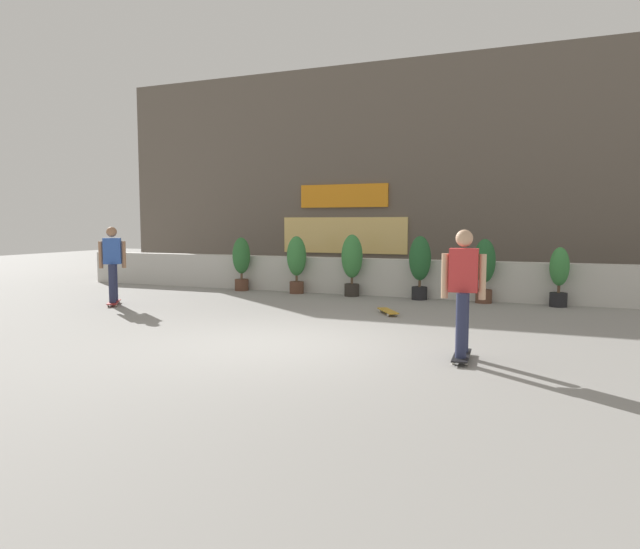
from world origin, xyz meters
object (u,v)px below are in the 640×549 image
object	(u,v)px
potted_plant_2	(352,260)
potted_plant_5	(559,274)
skateboard_near_camera	(388,311)
potted_plant_1	(297,260)
skater_by_wall_right	(113,262)
potted_plant_4	(484,266)
potted_plant_0	(241,260)
potted_plant_3	(420,263)
skater_far_left	(463,288)

from	to	relation	value
potted_plant_2	potted_plant_5	distance (m)	4.64
skateboard_near_camera	potted_plant_1	bearing A→B (deg)	142.45
potted_plant_2	potted_plant_5	bearing A→B (deg)	0.00
potted_plant_1	skater_by_wall_right	size ratio (longest dim) A/B	0.85
potted_plant_4	skater_by_wall_right	size ratio (longest dim) A/B	0.84
potted_plant_4	potted_plant_2	bearing A→B (deg)	180.00
potted_plant_5	skater_by_wall_right	world-z (taller)	skater_by_wall_right
potted_plant_0	potted_plant_5	xyz separation A→B (m)	(7.71, 0.00, -0.10)
potted_plant_0	skater_by_wall_right	xyz separation A→B (m)	(-1.24, -3.36, 0.14)
potted_plant_2	skater_by_wall_right	world-z (taller)	skater_by_wall_right
skater_by_wall_right	skateboard_near_camera	world-z (taller)	skater_by_wall_right
potted_plant_5	potted_plant_3	bearing A→B (deg)	-180.00
potted_plant_2	potted_plant_0	bearing A→B (deg)	180.00
potted_plant_1	potted_plant_2	world-z (taller)	potted_plant_2
potted_plant_0	skater_far_left	bearing A→B (deg)	-40.73
potted_plant_0	potted_plant_2	bearing A→B (deg)	0.00
potted_plant_1	skater_by_wall_right	distance (m)	4.40
potted_plant_1	skateboard_near_camera	world-z (taller)	potted_plant_1
potted_plant_0	potted_plant_5	bearing A→B (deg)	0.00
potted_plant_5	skateboard_near_camera	bearing A→B (deg)	-143.17
skater_by_wall_right	skateboard_near_camera	distance (m)	6.01
potted_plant_2	skateboard_near_camera	xyz separation A→B (m)	(1.54, -2.32, -0.81)
potted_plant_2	skater_by_wall_right	bearing A→B (deg)	-142.05
potted_plant_5	skateboard_near_camera	world-z (taller)	potted_plant_5
skater_far_left	skateboard_near_camera	world-z (taller)	skater_far_left
skater_far_left	potted_plant_4	bearing A→B (deg)	93.32
potted_plant_4	potted_plant_5	xyz separation A→B (m)	(1.54, 0.00, -0.12)
potted_plant_4	skater_by_wall_right	world-z (taller)	skater_by_wall_right
potted_plant_0	skater_far_left	size ratio (longest dim) A/B	0.82
potted_plant_3	potted_plant_1	bearing A→B (deg)	-180.00
potted_plant_2	potted_plant_3	world-z (taller)	potted_plant_2
skater_by_wall_right	potted_plant_4	bearing A→B (deg)	24.39
potted_plant_2	skateboard_near_camera	size ratio (longest dim) A/B	1.93
skateboard_near_camera	potted_plant_2	bearing A→B (deg)	123.61
skater_far_left	potted_plant_3	bearing A→B (deg)	107.55
potted_plant_5	skater_far_left	bearing A→B (deg)	-102.22
skater_far_left	skater_by_wall_right	world-z (taller)	same
potted_plant_1	skater_far_left	xyz separation A→B (m)	(4.91, -5.60, 0.11)
potted_plant_3	potted_plant_5	distance (m)	2.99
potted_plant_5	potted_plant_4	bearing A→B (deg)	-180.00
potted_plant_3	skater_by_wall_right	size ratio (longest dim) A/B	0.87
potted_plant_3	potted_plant_5	bearing A→B (deg)	0.00
skater_far_left	potted_plant_2	bearing A→B (deg)	121.50
potted_plant_2	potted_plant_4	bearing A→B (deg)	-0.00
potted_plant_1	potted_plant_4	world-z (taller)	potted_plant_1
potted_plant_0	skater_far_left	xyz separation A→B (m)	(6.50, -5.60, 0.14)
skater_by_wall_right	potted_plant_2	bearing A→B (deg)	37.95
potted_plant_3	skater_far_left	world-z (taller)	skater_far_left
potted_plant_0	potted_plant_3	bearing A→B (deg)	0.00
potted_plant_4	skater_by_wall_right	xyz separation A→B (m)	(-7.42, -3.36, 0.12)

